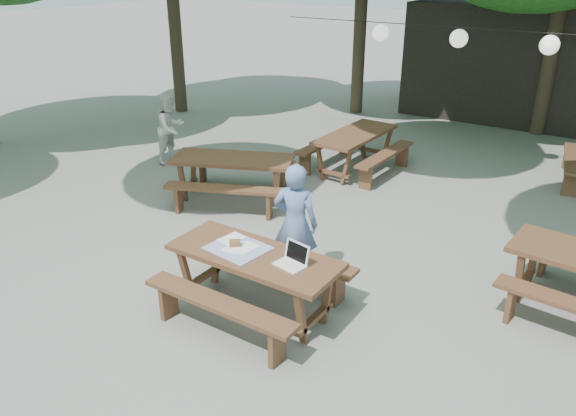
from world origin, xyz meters
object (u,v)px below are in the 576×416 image
at_px(main_picnic_table, 255,281).
at_px(woman, 295,224).
at_px(second_person, 171,128).
at_px(picnic_table_nw, 233,178).

height_order(main_picnic_table, woman, woman).
xyz_separation_m(woman, second_person, (-4.51, 2.48, -0.08)).
distance_m(main_picnic_table, woman, 0.94).
distance_m(picnic_table_nw, woman, 2.83).
bearing_deg(second_person, woman, -118.45).
height_order(main_picnic_table, picnic_table_nw, same).
bearing_deg(woman, main_picnic_table, 75.28).
bearing_deg(picnic_table_nw, main_picnic_table, -71.13).
height_order(woman, second_person, woman).
distance_m(woman, second_person, 5.15).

